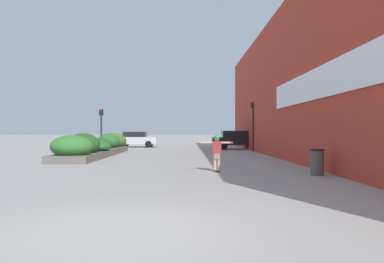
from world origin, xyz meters
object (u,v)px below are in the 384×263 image
object	(u,v)px
trash_bin	(317,162)
traffic_light_left	(101,122)
car_leftmost	(136,139)
traffic_light_right	(253,118)
car_center_left	(238,139)
car_center_right	(348,139)
skateboarder	(217,148)
skateboard	(217,170)

from	to	relation	value
trash_bin	traffic_light_left	world-z (taller)	traffic_light_left
traffic_light_left	car_leftmost	bearing A→B (deg)	77.64
car_leftmost	traffic_light_right	size ratio (longest dim) A/B	1.03
car_center_left	car_center_right	xyz separation A→B (m)	(9.60, 0.67, 0.01)
car_center_right	traffic_light_left	world-z (taller)	traffic_light_left
skateboarder	trash_bin	size ratio (longest dim) A/B	1.43
trash_bin	car_center_right	xyz separation A→B (m)	(9.42, 19.31, 0.39)
skateboard	skateboarder	bearing A→B (deg)	-88.37
skateboarder	car_center_right	xyz separation A→B (m)	(12.74, 18.10, -0.03)
trash_bin	traffic_light_right	xyz separation A→B (m)	(0.54, 15.40, 2.05)
car_center_right	skateboard	bearing A→B (deg)	144.86
traffic_light_right	car_center_right	bearing A→B (deg)	23.76
car_center_left	traffic_light_right	size ratio (longest dim) A/B	1.17
traffic_light_left	car_center_right	bearing A→B (deg)	11.62
car_center_left	traffic_light_right	world-z (taller)	traffic_light_right
car_leftmost	traffic_light_left	size ratio (longest dim) A/B	1.21
skateboarder	car_center_right	distance (m)	22.13
skateboarder	car_center_right	world-z (taller)	car_center_right
skateboarder	traffic_light_right	bearing A→B (deg)	76.42
skateboarder	car_leftmost	world-z (taller)	car_leftmost
car_leftmost	car_center_right	distance (m)	18.89
skateboard	skateboarder	distance (m)	0.80
car_center_left	traffic_light_left	bearing A→B (deg)	-71.81
car_center_left	car_center_right	distance (m)	9.63
skateboard	car_center_right	size ratio (longest dim) A/B	0.15
car_center_left	car_center_right	bearing A→B (deg)	93.99
car_center_left	traffic_light_left	distance (m)	11.26
car_center_right	car_center_left	bearing A→B (deg)	93.99
traffic_light_right	car_center_left	bearing A→B (deg)	102.51
skateboarder	car_center_right	bearing A→B (deg)	56.48
car_leftmost	car_center_right	size ratio (longest dim) A/B	0.86
car_leftmost	traffic_light_left	world-z (taller)	traffic_light_left
car_center_right	car_leftmost	bearing A→B (deg)	80.26
trash_bin	car_leftmost	world-z (taller)	car_leftmost
car_center_right	traffic_light_left	xyz separation A→B (m)	(-20.23, -4.16, 1.33)
skateboard	traffic_light_right	xyz separation A→B (m)	(3.86, 14.19, 2.43)
skateboarder	traffic_light_right	distance (m)	14.79
car_center_right	traffic_light_right	xyz separation A→B (m)	(-8.88, -3.91, 1.67)
traffic_light_right	car_leftmost	bearing A→B (deg)	143.87
skateboarder	traffic_light_left	bearing A→B (deg)	119.87
car_leftmost	trash_bin	bearing A→B (deg)	22.22
trash_bin	car_center_left	bearing A→B (deg)	90.55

